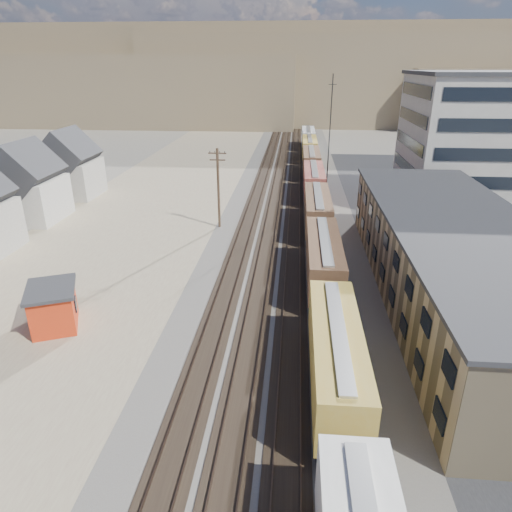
# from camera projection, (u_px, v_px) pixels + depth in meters

# --- Properties ---
(ballast_bed) EXTENTS (18.00, 200.00, 0.06)m
(ballast_bed) POSITION_uv_depth(u_px,v_px,m) (287.00, 210.00, 65.07)
(ballast_bed) COLOR #4C4742
(ballast_bed) RESTS_ON ground
(dirt_yard) EXTENTS (24.00, 180.00, 0.03)m
(dirt_yard) POSITION_uv_depth(u_px,v_px,m) (127.00, 230.00, 57.49)
(dirt_yard) COLOR #87705C
(dirt_yard) RESTS_ON ground
(asphalt_lot) EXTENTS (26.00, 120.00, 0.04)m
(asphalt_lot) POSITION_uv_depth(u_px,v_px,m) (487.00, 256.00, 49.56)
(asphalt_lot) COLOR #232326
(asphalt_lot) RESTS_ON ground
(rail_tracks) EXTENTS (11.40, 200.00, 0.24)m
(rail_tracks) POSITION_uv_depth(u_px,v_px,m) (284.00, 210.00, 65.08)
(rail_tracks) COLOR black
(rail_tracks) RESTS_ON ground
(freight_train) EXTENTS (3.00, 119.74, 4.46)m
(freight_train) POSITION_uv_depth(u_px,v_px,m) (315.00, 193.00, 62.95)
(freight_train) COLOR black
(freight_train) RESTS_ON ground
(warehouse) EXTENTS (12.40, 40.40, 7.25)m
(warehouse) POSITION_uv_depth(u_px,v_px,m) (455.00, 260.00, 39.53)
(warehouse) COLOR tan
(warehouse) RESTS_ON ground
(office_tower) EXTENTS (22.60, 18.60, 18.45)m
(office_tower) POSITION_uv_depth(u_px,v_px,m) (490.00, 142.00, 63.80)
(office_tower) COLOR #9E998E
(office_tower) RESTS_ON ground
(utility_pole_north) EXTENTS (2.20, 0.32, 10.00)m
(utility_pole_north) POSITION_uv_depth(u_px,v_px,m) (218.00, 187.00, 56.36)
(utility_pole_north) COLOR #382619
(utility_pole_north) RESTS_ON ground
(radio_mast) EXTENTS (1.20, 0.16, 18.00)m
(radio_mast) POSITION_uv_depth(u_px,v_px,m) (329.00, 135.00, 70.23)
(radio_mast) COLOR black
(radio_mast) RESTS_ON ground
(hills_north) EXTENTS (265.00, 80.00, 32.00)m
(hills_north) POSITION_uv_depth(u_px,v_px,m) (296.00, 79.00, 167.78)
(hills_north) COLOR brown
(hills_north) RESTS_ON ground
(maintenance_shed) EXTENTS (5.15, 5.70, 3.41)m
(maintenance_shed) POSITION_uv_depth(u_px,v_px,m) (53.00, 307.00, 35.77)
(maintenance_shed) COLOR red
(maintenance_shed) RESTS_ON ground
(parked_car_blue) EXTENTS (4.02, 5.74, 1.46)m
(parked_car_blue) POSITION_uv_depth(u_px,v_px,m) (475.00, 231.00, 54.98)
(parked_car_blue) COLOR navy
(parked_car_blue) RESTS_ON ground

